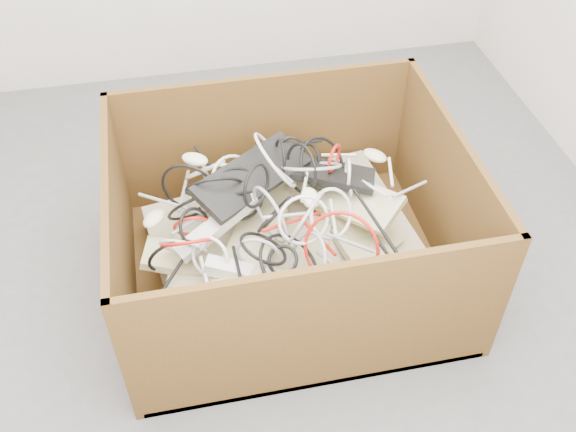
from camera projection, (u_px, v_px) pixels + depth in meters
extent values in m
plane|color=#535255|center=(270.00, 267.00, 2.60)|extent=(3.00, 3.00, 0.00)
cube|color=#3F240F|center=(289.00, 272.00, 2.56)|extent=(1.22, 1.01, 0.03)
cube|color=#3F240F|center=(265.00, 138.00, 2.71)|extent=(1.22, 0.03, 0.59)
cube|color=#3F240F|center=(322.00, 331.00, 2.01)|extent=(1.22, 0.02, 0.59)
cube|color=#3F240F|center=(446.00, 198.00, 2.45)|extent=(0.02, 0.96, 0.59)
cube|color=#3F240F|center=(121.00, 245.00, 2.27)|extent=(0.02, 0.96, 0.59)
cube|color=tan|center=(288.00, 256.00, 2.52)|extent=(1.07, 0.92, 0.20)
cube|color=tan|center=(265.00, 260.00, 2.40)|extent=(0.76, 0.69, 0.21)
cube|color=#C0BA87|center=(250.00, 213.00, 2.50)|extent=(0.47, 0.42, 0.17)
cube|color=#C0BA87|center=(345.00, 211.00, 2.50)|extent=(0.40, 0.48, 0.15)
cube|color=#C0BA87|center=(300.00, 266.00, 2.35)|extent=(0.34, 0.50, 0.07)
cube|color=#C0BA87|center=(211.00, 264.00, 2.31)|extent=(0.48, 0.27, 0.17)
cube|color=#C0BA87|center=(370.00, 256.00, 2.32)|extent=(0.20, 0.47, 0.17)
cube|color=#C0BA87|center=(254.00, 183.00, 2.50)|extent=(0.44, 0.30, 0.21)
cube|color=#C0BA87|center=(251.00, 246.00, 2.26)|extent=(0.34, 0.49, 0.15)
cube|color=#C0BA87|center=(342.00, 195.00, 2.45)|extent=(0.41, 0.47, 0.15)
cube|color=black|center=(311.00, 170.00, 2.44)|extent=(0.50, 0.33, 0.11)
cube|color=black|center=(252.00, 175.00, 2.32)|extent=(0.47, 0.42, 0.11)
ellipsoid|color=beige|center=(154.00, 218.00, 2.33)|extent=(0.11, 0.12, 0.04)
ellipsoid|color=beige|center=(375.00, 156.00, 2.57)|extent=(0.11, 0.12, 0.04)
ellipsoid|color=beige|center=(249.00, 282.00, 2.13)|extent=(0.12, 0.09, 0.04)
ellipsoid|color=beige|center=(310.00, 198.00, 2.25)|extent=(0.06, 0.10, 0.04)
ellipsoid|color=beige|center=(195.00, 159.00, 2.41)|extent=(0.12, 0.11, 0.04)
ellipsoid|color=black|center=(331.00, 272.00, 2.21)|extent=(0.12, 0.11, 0.04)
cube|color=silver|center=(217.00, 226.00, 2.23)|extent=(0.32, 0.21, 0.13)
cube|color=silver|center=(251.00, 274.00, 2.12)|extent=(0.30, 0.16, 0.10)
cube|color=#0C30BF|center=(366.00, 188.00, 2.38)|extent=(0.06, 0.05, 0.03)
torus|color=black|center=(238.00, 194.00, 2.29)|extent=(0.26, 0.19, 0.20)
torus|color=black|center=(249.00, 168.00, 2.47)|extent=(0.13, 0.19, 0.15)
torus|color=black|center=(274.00, 214.00, 2.18)|extent=(0.16, 0.19, 0.20)
torus|color=#98979C|center=(307.00, 262.00, 2.11)|extent=(0.15, 0.29, 0.26)
torus|color=black|center=(195.00, 227.00, 2.20)|extent=(0.15, 0.13, 0.17)
torus|color=silver|center=(237.00, 182.00, 2.39)|extent=(0.21, 0.25, 0.21)
torus|color=black|center=(301.00, 169.00, 2.34)|extent=(0.11, 0.24, 0.26)
torus|color=silver|center=(231.00, 177.00, 2.46)|extent=(0.29, 0.11, 0.28)
torus|color=silver|center=(348.00, 173.00, 2.39)|extent=(0.04, 0.16, 0.16)
torus|color=red|center=(193.00, 226.00, 2.25)|extent=(0.17, 0.07, 0.16)
torus|color=silver|center=(183.00, 247.00, 2.20)|extent=(0.20, 0.12, 0.20)
torus|color=#98979C|center=(306.00, 217.00, 2.16)|extent=(0.17, 0.26, 0.28)
torus|color=#98979C|center=(311.00, 166.00, 2.37)|extent=(0.27, 0.24, 0.15)
torus|color=black|center=(322.00, 164.00, 2.40)|extent=(0.21, 0.24, 0.21)
torus|color=black|center=(214.00, 183.00, 2.39)|extent=(0.20, 0.13, 0.19)
torus|color=silver|center=(303.00, 220.00, 2.10)|extent=(0.23, 0.11, 0.21)
torus|color=red|center=(189.00, 242.00, 2.16)|extent=(0.26, 0.20, 0.19)
torus|color=black|center=(290.00, 266.00, 2.09)|extent=(0.29, 0.32, 0.19)
torus|color=black|center=(280.00, 157.00, 2.38)|extent=(0.03, 0.19, 0.19)
torus|color=black|center=(173.00, 256.00, 2.19)|extent=(0.19, 0.10, 0.20)
torus|color=silver|center=(205.00, 170.00, 2.50)|extent=(0.21, 0.16, 0.16)
torus|color=black|center=(214.00, 187.00, 2.29)|extent=(0.21, 0.12, 0.19)
torus|color=silver|center=(331.00, 214.00, 2.15)|extent=(0.23, 0.16, 0.20)
torus|color=red|center=(341.00, 249.00, 2.10)|extent=(0.32, 0.23, 0.28)
torus|color=silver|center=(275.00, 160.00, 2.36)|extent=(0.20, 0.33, 0.28)
torus|color=black|center=(257.00, 186.00, 2.19)|extent=(0.16, 0.18, 0.22)
torus|color=black|center=(308.00, 159.00, 2.50)|extent=(0.08, 0.16, 0.16)
torus|color=black|center=(263.00, 249.00, 2.11)|extent=(0.18, 0.21, 0.13)
torus|color=#98979C|center=(270.00, 215.00, 2.18)|extent=(0.10, 0.23, 0.23)
torus|color=black|center=(291.00, 150.00, 2.45)|extent=(0.15, 0.09, 0.14)
torus|color=#98979C|center=(258.00, 254.00, 2.11)|extent=(0.17, 0.08, 0.18)
torus|color=red|center=(334.00, 158.00, 2.39)|extent=(0.11, 0.13, 0.16)
torus|color=black|center=(283.00, 260.00, 2.07)|extent=(0.11, 0.10, 0.09)
torus|color=black|center=(189.00, 188.00, 2.39)|extent=(0.27, 0.12, 0.29)
torus|color=black|center=(199.00, 205.00, 2.35)|extent=(0.32, 0.21, 0.27)
torus|color=silver|center=(210.00, 257.00, 2.14)|extent=(0.16, 0.15, 0.19)
cylinder|color=silver|center=(246.00, 184.00, 2.34)|extent=(0.20, 0.18, 0.03)
cylinder|color=#98979C|center=(335.00, 266.00, 2.10)|extent=(0.08, 0.21, 0.08)
cylinder|color=red|center=(317.00, 236.00, 2.19)|extent=(0.10, 0.18, 0.04)
cylinder|color=silver|center=(333.00, 217.00, 2.17)|extent=(0.06, 0.22, 0.07)
cylinder|color=silver|center=(205.00, 276.00, 2.11)|extent=(0.02, 0.14, 0.04)
cylinder|color=#98979C|center=(192.00, 222.00, 2.26)|extent=(0.16, 0.13, 0.03)
cylinder|color=red|center=(293.00, 221.00, 2.17)|extent=(0.23, 0.15, 0.10)
cylinder|color=black|center=(227.00, 195.00, 2.25)|extent=(0.18, 0.07, 0.07)
cylinder|color=silver|center=(339.00, 155.00, 2.55)|extent=(0.13, 0.06, 0.03)
cylinder|color=#98979C|center=(410.00, 189.00, 2.35)|extent=(0.16, 0.09, 0.03)
cylinder|color=#98979C|center=(351.00, 243.00, 2.12)|extent=(0.15, 0.08, 0.06)
cylinder|color=black|center=(393.00, 262.00, 2.14)|extent=(0.09, 0.21, 0.07)
cylinder|color=silver|center=(207.00, 176.00, 2.43)|extent=(0.04, 0.28, 0.03)
cylinder|color=#98979C|center=(184.00, 191.00, 2.44)|extent=(0.07, 0.24, 0.03)
cylinder|color=silver|center=(305.00, 186.00, 2.29)|extent=(0.08, 0.19, 0.06)
cylinder|color=silver|center=(374.00, 188.00, 2.35)|extent=(0.07, 0.15, 0.05)
cylinder|color=black|center=(239.00, 271.00, 2.09)|extent=(0.02, 0.24, 0.04)
cylinder|color=black|center=(376.00, 222.00, 2.21)|extent=(0.10, 0.27, 0.10)
cylinder|color=#98979C|center=(276.00, 168.00, 2.37)|extent=(0.10, 0.16, 0.04)
cylinder|color=#98979C|center=(171.00, 204.00, 2.30)|extent=(0.23, 0.19, 0.04)
cylinder|color=#98979C|center=(217.00, 223.00, 2.23)|extent=(0.15, 0.21, 0.05)
cylinder|color=silver|center=(288.00, 215.00, 2.21)|extent=(0.18, 0.05, 0.06)
cylinder|color=black|center=(307.00, 143.00, 2.57)|extent=(0.13, 0.03, 0.03)
cylinder|color=black|center=(215.00, 171.00, 2.44)|extent=(0.13, 0.26, 0.07)
cylinder|color=black|center=(180.00, 265.00, 2.18)|extent=(0.15, 0.16, 0.08)
cylinder|color=silver|center=(391.00, 172.00, 2.44)|extent=(0.05, 0.15, 0.03)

